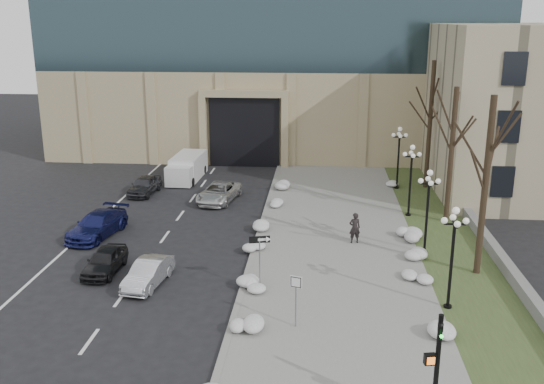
{
  "coord_description": "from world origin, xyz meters",
  "views": [
    {
      "loc": [
        2.53,
        -18.87,
        12.45
      ],
      "look_at": [
        0.01,
        11.98,
        3.5
      ],
      "focal_mm": 40.0,
      "sensor_mm": 36.0,
      "label": 1
    }
  ],
  "objects_px": {
    "box_truck": "(187,168)",
    "keep_sign": "(296,290)",
    "car_a": "(105,261)",
    "lamppost_c": "(411,171)",
    "car_b": "(148,273)",
    "lamppost_a": "(453,244)",
    "one_way_sign": "(263,246)",
    "car_d": "(219,192)",
    "pedestrian": "(355,228)",
    "lamppost_d": "(399,149)",
    "car_c": "(97,225)",
    "traffic_signal": "(435,373)",
    "lamppost_b": "(428,201)",
    "car_e": "(145,185)"
  },
  "relations": [
    {
      "from": "box_truck",
      "to": "keep_sign",
      "type": "distance_m",
      "value": 25.49
    },
    {
      "from": "car_a",
      "to": "lamppost_c",
      "type": "bearing_deg",
      "value": 33.13
    },
    {
      "from": "car_b",
      "to": "lamppost_a",
      "type": "height_order",
      "value": "lamppost_a"
    },
    {
      "from": "one_way_sign",
      "to": "lamppost_a",
      "type": "distance_m",
      "value": 8.45
    },
    {
      "from": "lamppost_a",
      "to": "lamppost_c",
      "type": "relative_size",
      "value": 1.0
    },
    {
      "from": "lamppost_a",
      "to": "car_d",
      "type": "bearing_deg",
      "value": 129.75
    },
    {
      "from": "car_d",
      "to": "lamppost_a",
      "type": "xyz_separation_m",
      "value": [
        12.81,
        -15.4,
        2.42
      ]
    },
    {
      "from": "pedestrian",
      "to": "lamppost_d",
      "type": "distance_m",
      "value": 12.59
    },
    {
      "from": "car_a",
      "to": "box_truck",
      "type": "bearing_deg",
      "value": 90.79
    },
    {
      "from": "car_c",
      "to": "box_truck",
      "type": "height_order",
      "value": "box_truck"
    },
    {
      "from": "box_truck",
      "to": "keep_sign",
      "type": "relative_size",
      "value": 2.5
    },
    {
      "from": "car_a",
      "to": "lamppost_d",
      "type": "xyz_separation_m",
      "value": [
        16.51,
        16.76,
        2.45
      ]
    },
    {
      "from": "car_d",
      "to": "lamppost_d",
      "type": "xyz_separation_m",
      "value": [
        12.81,
        4.1,
        2.42
      ]
    },
    {
      "from": "car_d",
      "to": "one_way_sign",
      "type": "bearing_deg",
      "value": -62.37
    },
    {
      "from": "pedestrian",
      "to": "traffic_signal",
      "type": "height_order",
      "value": "traffic_signal"
    },
    {
      "from": "box_truck",
      "to": "lamppost_d",
      "type": "relative_size",
      "value": 1.24
    },
    {
      "from": "box_truck",
      "to": "pedestrian",
      "type": "bearing_deg",
      "value": -45.03
    },
    {
      "from": "lamppost_c",
      "to": "keep_sign",
      "type": "bearing_deg",
      "value": -113.45
    },
    {
      "from": "car_b",
      "to": "lamppost_d",
      "type": "distance_m",
      "value": 22.94
    },
    {
      "from": "lamppost_a",
      "to": "lamppost_b",
      "type": "xyz_separation_m",
      "value": [
        0.0,
        6.5,
        0.0
      ]
    },
    {
      "from": "car_d",
      "to": "box_truck",
      "type": "xyz_separation_m",
      "value": [
        -3.54,
        5.85,
        0.25
      ]
    },
    {
      "from": "car_c",
      "to": "keep_sign",
      "type": "xyz_separation_m",
      "value": [
        12.14,
        -10.14,
        1.04
      ]
    },
    {
      "from": "car_b",
      "to": "lamppost_a",
      "type": "relative_size",
      "value": 0.78
    },
    {
      "from": "car_e",
      "to": "lamppost_c",
      "type": "distance_m",
      "value": 19.05
    },
    {
      "from": "lamppost_a",
      "to": "lamppost_b",
      "type": "height_order",
      "value": "same"
    },
    {
      "from": "car_a",
      "to": "car_b",
      "type": "height_order",
      "value": "car_a"
    },
    {
      "from": "car_e",
      "to": "one_way_sign",
      "type": "bearing_deg",
      "value": -51.34
    },
    {
      "from": "box_truck",
      "to": "lamppost_b",
      "type": "bearing_deg",
      "value": -39.94
    },
    {
      "from": "box_truck",
      "to": "car_a",
      "type": "bearing_deg",
      "value": -88.38
    },
    {
      "from": "car_c",
      "to": "lamppost_b",
      "type": "xyz_separation_m",
      "value": [
        18.77,
        -1.34,
        2.37
      ]
    },
    {
      "from": "traffic_signal",
      "to": "lamppost_d",
      "type": "height_order",
      "value": "lamppost_d"
    },
    {
      "from": "lamppost_b",
      "to": "lamppost_d",
      "type": "bearing_deg",
      "value": 90.0
    },
    {
      "from": "one_way_sign",
      "to": "lamppost_d",
      "type": "bearing_deg",
      "value": 52.01
    },
    {
      "from": "lamppost_a",
      "to": "one_way_sign",
      "type": "bearing_deg",
      "value": 171.32
    },
    {
      "from": "car_a",
      "to": "lamppost_c",
      "type": "height_order",
      "value": "lamppost_c"
    },
    {
      "from": "box_truck",
      "to": "one_way_sign",
      "type": "bearing_deg",
      "value": -65.99
    },
    {
      "from": "lamppost_d",
      "to": "car_d",
      "type": "bearing_deg",
      "value": -162.25
    },
    {
      "from": "lamppost_d",
      "to": "lamppost_b",
      "type": "bearing_deg",
      "value": -90.0
    },
    {
      "from": "car_c",
      "to": "car_e",
      "type": "height_order",
      "value": "car_c"
    },
    {
      "from": "car_d",
      "to": "pedestrian",
      "type": "bearing_deg",
      "value": -30.49
    },
    {
      "from": "car_a",
      "to": "lamppost_a",
      "type": "xyz_separation_m",
      "value": [
        16.51,
        -2.74,
        2.45
      ]
    },
    {
      "from": "lamppost_b",
      "to": "lamppost_c",
      "type": "bearing_deg",
      "value": 90.0
    },
    {
      "from": "car_e",
      "to": "lamppost_a",
      "type": "bearing_deg",
      "value": -36.85
    },
    {
      "from": "lamppost_b",
      "to": "lamppost_d",
      "type": "distance_m",
      "value": 13.0
    },
    {
      "from": "car_a",
      "to": "pedestrian",
      "type": "height_order",
      "value": "pedestrian"
    },
    {
      "from": "car_e",
      "to": "box_truck",
      "type": "relative_size",
      "value": 0.66
    },
    {
      "from": "lamppost_a",
      "to": "box_truck",
      "type": "bearing_deg",
      "value": 127.58
    },
    {
      "from": "car_c",
      "to": "lamppost_b",
      "type": "bearing_deg",
      "value": 6.98
    },
    {
      "from": "car_d",
      "to": "lamppost_d",
      "type": "relative_size",
      "value": 0.98
    },
    {
      "from": "traffic_signal",
      "to": "box_truck",
      "type": "bearing_deg",
      "value": 104.99
    }
  ]
}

